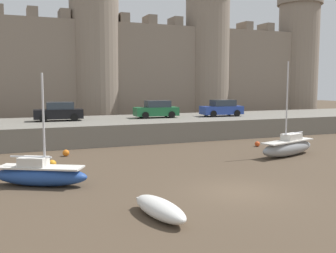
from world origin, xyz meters
The scene contains 12 objects.
ground_plane centered at (0.00, 0.00, 0.00)m, with size 160.00×160.00×0.00m, color #4C3D2D.
quay_road centered at (0.00, 19.60, 0.84)m, with size 70.35×10.00×1.69m, color slate.
castle centered at (0.00, 30.85, 7.52)m, with size 64.60×6.26×19.96m.
rowboat_midflat_centre centered at (-4.47, -1.88, 0.36)m, with size 1.47×3.30×0.68m.
sailboat_midflat_right centered at (8.01, 6.48, 0.62)m, with size 5.38×2.71×6.33m.
sailboat_midflat_left centered at (-8.15, 4.50, 0.57)m, with size 4.64×3.36×5.37m.
mooring_buoy_off_centre centered at (-7.22, 8.42, 0.24)m, with size 0.48×0.48×0.48m, color orange.
mooring_buoy_mid_mud centered at (8.46, 10.65, 0.20)m, with size 0.41×0.41×0.41m, color #E04C1E.
mooring_buoy_near_shore centered at (-5.97, 11.99, 0.22)m, with size 0.45×0.45×0.45m, color orange.
car_quay_east centered at (10.15, 19.18, 2.47)m, with size 4.19×2.06×1.62m.
car_quay_west centered at (-5.44, 20.07, 2.47)m, with size 4.19×2.06×1.62m.
car_quay_centre_east centered at (3.49, 19.89, 2.47)m, with size 4.19×2.06×1.62m.
Camera 1 is at (-9.39, -14.82, 4.82)m, focal length 42.00 mm.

